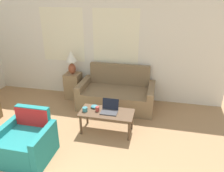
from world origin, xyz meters
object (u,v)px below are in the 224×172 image
object	(u,v)px
couch	(117,95)
armchair	(27,142)
laptop	(110,109)
cup_navy	(85,109)
snack_bowl	(94,107)
cup_yellow	(97,109)
coffee_table	(107,114)
table_lamp	(71,60)

from	to	relation	value
couch	armchair	xyz separation A→B (m)	(-1.07, -2.08, -0.01)
laptop	cup_navy	xyz separation A→B (m)	(-0.46, -0.09, -0.01)
snack_bowl	couch	bearing A→B (deg)	76.02
cup_navy	cup_yellow	size ratio (longest dim) A/B	1.06
couch	snack_bowl	xyz separation A→B (m)	(-0.25, -1.01, 0.18)
coffee_table	cup_yellow	world-z (taller)	cup_yellow
laptop	cup_navy	world-z (taller)	laptop
armchair	coffee_table	size ratio (longest dim) A/B	0.77
coffee_table	cup_yellow	bearing A→B (deg)	179.10
laptop	snack_bowl	size ratio (longest dim) A/B	2.21
cup_navy	snack_bowl	world-z (taller)	cup_navy
couch	coffee_table	distance (m)	1.13
armchair	snack_bowl	world-z (taller)	armchair
snack_bowl	coffee_table	bearing A→B (deg)	-22.67
couch	snack_bowl	size ratio (longest dim) A/B	12.20
couch	laptop	xyz separation A→B (m)	(0.08, -1.09, 0.21)
couch	cup_navy	distance (m)	1.26
table_lamp	armchair	bearing A→B (deg)	-87.37
snack_bowl	cup_navy	bearing A→B (deg)	-127.68
laptop	snack_bowl	distance (m)	0.34
cup_yellow	cup_navy	bearing A→B (deg)	-165.21
couch	armchair	world-z (taller)	couch
coffee_table	snack_bowl	xyz separation A→B (m)	(-0.28, 0.12, 0.08)
laptop	cup_yellow	xyz separation A→B (m)	(-0.23, -0.03, -0.01)
coffee_table	laptop	world-z (taller)	laptop
table_lamp	coffee_table	world-z (taller)	table_lamp
cup_yellow	snack_bowl	world-z (taller)	cup_yellow
table_lamp	couch	bearing A→B (deg)	-8.27
armchair	table_lamp	xyz separation A→B (m)	(-0.10, 2.25, 0.74)
armchair	laptop	xyz separation A→B (m)	(1.15, 1.00, 0.22)
coffee_table	laptop	size ratio (longest dim) A/B	3.25
armchair	cup_navy	size ratio (longest dim) A/B	8.15
couch	cup_navy	bearing A→B (deg)	-108.05
table_lamp	snack_bowl	distance (m)	1.59
couch	laptop	world-z (taller)	couch
table_lamp	cup_navy	world-z (taller)	table_lamp
couch	table_lamp	distance (m)	1.39
cup_yellow	laptop	bearing A→B (deg)	7.57
table_lamp	cup_yellow	world-z (taller)	table_lamp
coffee_table	cup_navy	world-z (taller)	cup_navy
couch	cup_yellow	bearing A→B (deg)	-97.91
table_lamp	coffee_table	bearing A→B (deg)	-47.13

